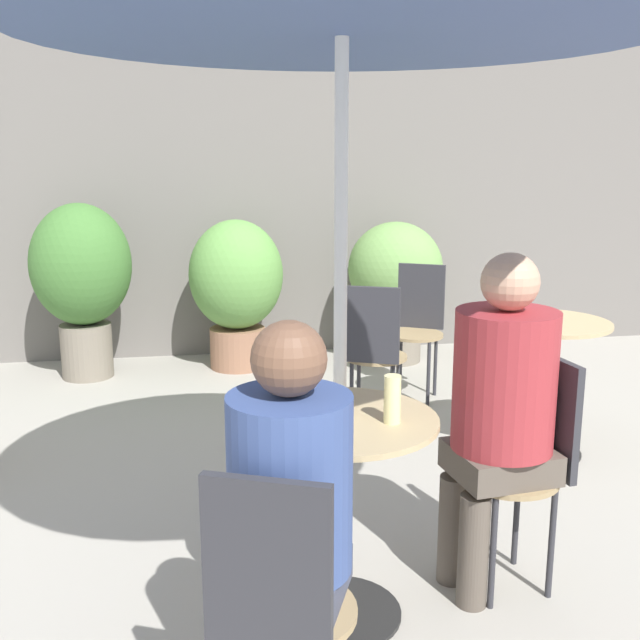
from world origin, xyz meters
The scene contains 15 objects.
ground_plane centered at (0.00, 0.00, 0.00)m, with size 20.00×20.00×0.00m, color #9E998E.
storefront_wall centered at (0.00, 3.68, 1.50)m, with size 10.00×0.06×3.00m.
cafe_table_near centered at (0.01, -0.04, 0.52)m, with size 0.68×0.68×0.75m.
cafe_table_far centered at (1.39, 1.24, 0.52)m, with size 0.67×0.67×0.75m.
bistro_chair_0 centered at (-0.28, -0.73, 0.54)m, with size 0.40×0.42×0.89m.
bistro_chair_1 centered at (0.76, 0.05, 0.54)m, with size 0.39×0.37×0.89m.
bistro_chair_3 centered at (1.02, 2.33, 0.54)m, with size 0.41×0.42×0.89m.
bistro_chair_4 centered at (0.55, 1.68, 0.54)m, with size 0.40×0.42×0.89m.
seated_person_0 centered at (-0.23, -0.60, 0.73)m, with size 0.38×0.39×1.22m.
seated_person_1 centered at (0.62, 0.04, 0.75)m, with size 0.40×0.37×1.29m.
beer_glass_0 centered at (-0.10, 0.10, 0.83)m, with size 0.06×0.06×0.16m.
beer_glass_1 centered at (0.17, -0.12, 0.83)m, with size 0.06×0.06×0.16m.
potted_plant_0 centered at (-1.26, 3.16, 0.77)m, with size 0.72×0.72×1.28m.
potted_plant_1 centered at (-0.15, 3.23, 0.66)m, with size 0.71×0.71×1.14m.
potted_plant_2 centered at (1.10, 3.22, 0.66)m, with size 0.74×0.74×1.11m.
Camera 1 is at (-0.45, -2.40, 1.62)m, focal length 42.00 mm.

